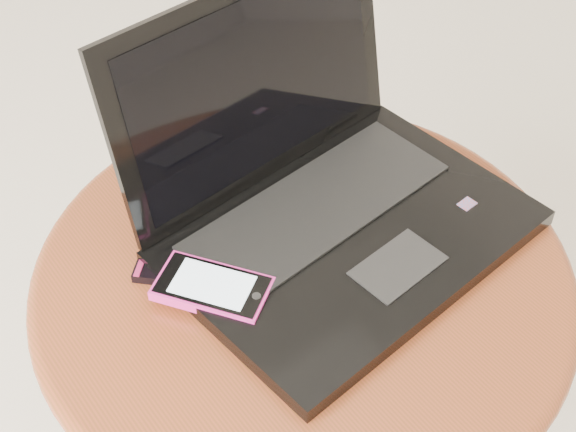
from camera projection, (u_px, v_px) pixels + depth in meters
table at (302, 324)px, 1.00m from camera, size 0.61×0.61×0.49m
laptop at (322, 193)px, 0.95m from camera, size 0.42×0.37×0.26m
phone_black at (194, 264)px, 0.92m from camera, size 0.13×0.13×0.01m
phone_pink at (213, 288)px, 0.88m from camera, size 0.12×0.14×0.01m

